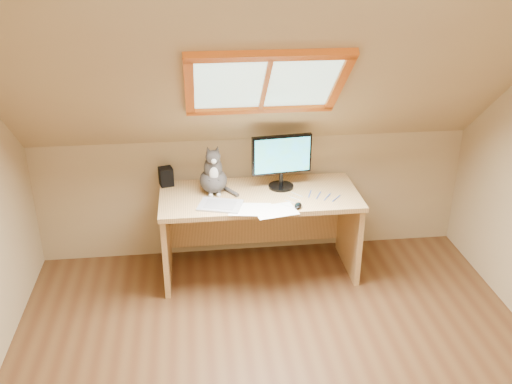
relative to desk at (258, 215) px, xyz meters
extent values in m
cube|color=tan|center=(-0.01, 0.30, 0.03)|extent=(3.50, 0.02, 1.00)
cube|color=tan|center=(-0.01, -0.47, 1.23)|extent=(3.50, 1.56, 1.41)
cube|color=#B2E0CC|center=(-0.01, -0.39, 1.16)|extent=(0.90, 0.53, 0.48)
cube|color=orange|center=(-0.01, -0.39, 1.16)|extent=(1.02, 0.64, 0.59)
cube|color=#E1AF6B|center=(0.00, -0.07, 0.20)|extent=(1.51, 0.66, 0.04)
cube|color=#E1AF6B|center=(-0.72, -0.07, -0.15)|extent=(0.04, 0.59, 0.65)
cube|color=#E1AF6B|center=(0.72, -0.07, -0.15)|extent=(0.04, 0.59, 0.65)
cube|color=#E1AF6B|center=(0.00, 0.23, -0.15)|extent=(1.41, 0.03, 0.45)
cylinder|color=black|center=(0.18, 0.03, 0.22)|extent=(0.19, 0.19, 0.02)
cylinder|color=black|center=(0.18, 0.03, 0.29)|extent=(0.03, 0.03, 0.11)
cube|color=black|center=(0.18, 0.03, 0.49)|extent=(0.46, 0.08, 0.30)
cube|color=blue|center=(0.18, 0.01, 0.49)|extent=(0.42, 0.06, 0.27)
ellipsoid|color=#47413E|center=(-0.34, 0.03, 0.31)|extent=(0.22, 0.26, 0.18)
ellipsoid|color=#47413E|center=(-0.34, 0.01, 0.41)|extent=(0.14, 0.14, 0.19)
ellipsoid|color=silver|center=(-0.34, -0.05, 0.39)|extent=(0.07, 0.04, 0.11)
ellipsoid|color=#47413E|center=(-0.34, -0.03, 0.52)|extent=(0.11, 0.10, 0.10)
sphere|color=silver|center=(-0.34, -0.08, 0.50)|extent=(0.04, 0.04, 0.04)
cone|color=#47413E|center=(-0.38, -0.01, 0.57)|extent=(0.05, 0.05, 0.06)
cone|color=#47413E|center=(-0.31, -0.01, 0.57)|extent=(0.05, 0.05, 0.06)
cube|color=black|center=(-0.70, 0.18, 0.29)|extent=(0.12, 0.12, 0.15)
cube|color=#B2B2B7|center=(-0.31, -0.24, 0.22)|extent=(0.36, 0.30, 0.01)
ellipsoid|color=black|center=(0.25, -0.32, 0.23)|extent=(0.08, 0.11, 0.03)
cube|color=white|center=(-0.01, -0.33, 0.22)|extent=(0.33, 0.27, 0.00)
cube|color=white|center=(-0.01, -0.33, 0.22)|extent=(0.32, 0.24, 0.00)
camera|label=1|loc=(-0.49, -3.94, 2.05)|focal=40.00mm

